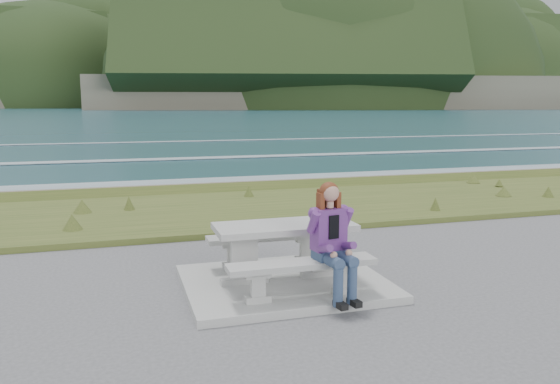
{
  "coord_description": "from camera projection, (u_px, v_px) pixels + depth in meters",
  "views": [
    {
      "loc": [
        -2.03,
        -6.57,
        2.41
      ],
      "look_at": [
        0.3,
        1.2,
        1.06
      ],
      "focal_mm": 35.0,
      "sensor_mm": 36.0,
      "label": 1
    }
  ],
  "objects": [
    {
      "name": "headland_range",
      "position": [
        365.0,
        92.0,
        435.89
      ],
      "size": [
        729.83,
        363.95,
        200.92
      ],
      "color": "#645C4B",
      "rests_on": "ground"
    },
    {
      "name": "bench_seaward",
      "position": [
        270.0,
        241.0,
        7.77
      ],
      "size": [
        1.8,
        0.35,
        0.45
      ],
      "color": "#A4A49F",
      "rests_on": "concrete_slab"
    },
    {
      "name": "picnic_table",
      "position": [
        285.0,
        236.0,
        7.07
      ],
      "size": [
        1.8,
        0.75,
        0.75
      ],
      "color": "#A4A49F",
      "rests_on": "concrete_slab"
    },
    {
      "name": "bench_landward",
      "position": [
        302.0,
        269.0,
        6.44
      ],
      "size": [
        1.8,
        0.35,
        0.45
      ],
      "color": "#A4A49F",
      "rests_on": "concrete_slab"
    },
    {
      "name": "ocean",
      "position": [
        155.0,
        175.0,
        31.17
      ],
      "size": [
        1600.0,
        1600.0,
        0.09
      ],
      "color": "#204C5B",
      "rests_on": "ground"
    },
    {
      "name": "concrete_slab",
      "position": [
        285.0,
        283.0,
        7.17
      ],
      "size": [
        2.6,
        2.1,
        0.1
      ],
      "primitive_type": "cube",
      "color": "#A4A49F",
      "rests_on": "ground"
    },
    {
      "name": "shore_drop",
      "position": [
        198.0,
        192.0,
        14.64
      ],
      "size": [
        160.0,
        0.8,
        2.2
      ],
      "primitive_type": "cube",
      "color": "#645C4B",
      "rests_on": "ground"
    },
    {
      "name": "seated_woman",
      "position": [
        335.0,
        257.0,
        6.4
      ],
      "size": [
        0.47,
        0.72,
        1.38
      ],
      "rotation": [
        0.0,
        0.0,
        0.14
      ],
      "color": "#30496C",
      "rests_on": "concrete_slab"
    },
    {
      "name": "grass_verge",
      "position": [
        217.0,
        213.0,
        11.9
      ],
      "size": [
        160.0,
        4.5,
        0.22
      ],
      "primitive_type": "cube",
      "color": "#384F1D",
      "rests_on": "ground"
    }
  ]
}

